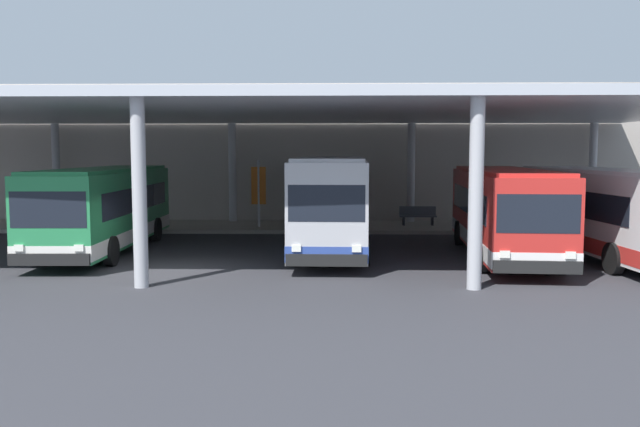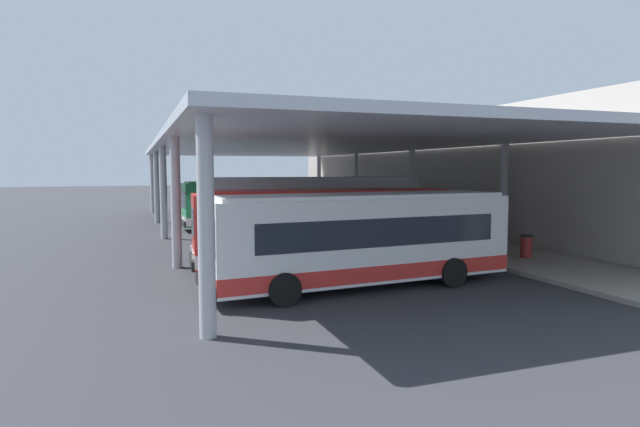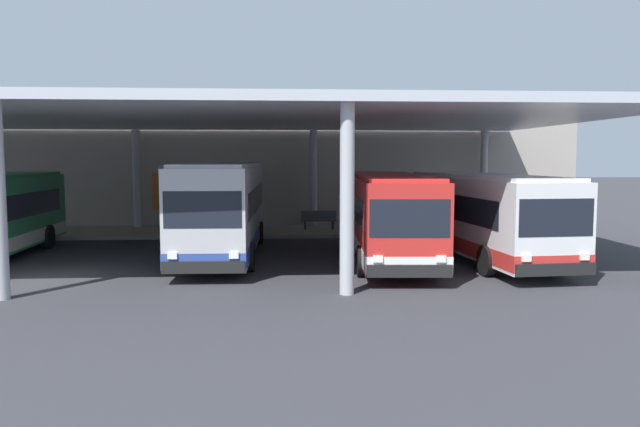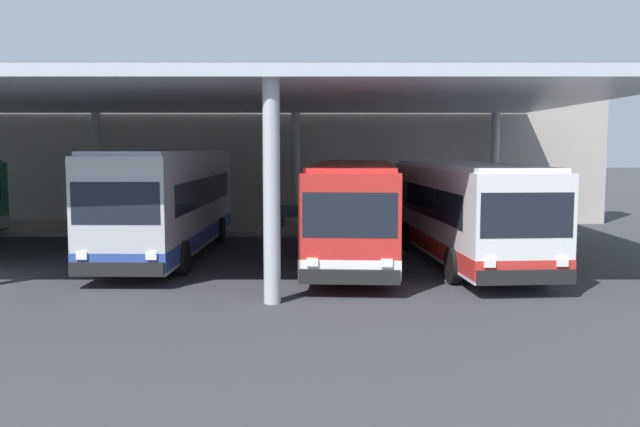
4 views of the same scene
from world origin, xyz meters
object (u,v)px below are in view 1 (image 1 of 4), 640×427
object	(u,v)px
bus_nearest_bay	(105,208)
banner_sign	(259,189)
bus_second_bay	(332,203)
bench_waiting	(418,215)
trash_bin	(490,215)
bus_middle_bay	(504,211)
bus_far_bay	(604,212)

from	to	relation	value
bus_nearest_bay	banner_sign	bearing A→B (deg)	53.87
bus_second_bay	bench_waiting	xyz separation A→B (m)	(4.16, 7.25, -1.18)
bus_second_bay	trash_bin	size ratio (longest dim) A/B	11.61
bus_second_bay	bench_waiting	world-z (taller)	bus_second_bay
bus_middle_bay	bus_far_bay	world-z (taller)	same
bus_nearest_bay	trash_bin	world-z (taller)	bus_nearest_bay
bus_middle_bay	bus_second_bay	bearing A→B (deg)	167.02
bus_second_bay	banner_sign	distance (m)	7.32
bus_nearest_bay	bus_far_bay	xyz separation A→B (m)	(18.31, -0.97, 0.00)
bus_far_bay	bus_second_bay	bearing A→B (deg)	171.34
bus_middle_bay	bus_far_bay	size ratio (longest dim) A/B	1.00
bus_second_bay	bus_middle_bay	xyz separation A→B (m)	(6.18, -1.42, -0.19)
bus_second_bay	banner_sign	bearing A→B (deg)	119.42
banner_sign	trash_bin	bearing A→B (deg)	4.30
bus_second_bay	bus_far_bay	world-z (taller)	bus_second_bay
bus_second_bay	bus_middle_bay	distance (m)	6.34
bus_far_bay	bench_waiting	world-z (taller)	bus_far_bay
bus_middle_bay	bus_far_bay	bearing A→B (deg)	-0.87
bus_nearest_bay	banner_sign	distance (m)	8.53
bus_nearest_bay	bus_middle_bay	world-z (taller)	same
banner_sign	bus_nearest_bay	bearing A→B (deg)	-126.13
trash_bin	banner_sign	xyz separation A→B (m)	(-11.26, -0.85, 1.30)
bus_far_bay	bus_nearest_bay	bearing A→B (deg)	176.98
bus_second_bay	trash_bin	bearing A→B (deg)	43.28
bus_second_bay	bus_far_bay	bearing A→B (deg)	-8.66
bench_waiting	banner_sign	world-z (taller)	banner_sign
banner_sign	bus_middle_bay	bearing A→B (deg)	-38.59
bus_middle_bay	bus_far_bay	xyz separation A→B (m)	(3.52, -0.05, 0.00)
bench_waiting	banner_sign	xyz separation A→B (m)	(-7.75, -0.88, 1.32)
bus_nearest_bay	banner_sign	xyz separation A→B (m)	(5.02, 6.88, 0.32)
bus_far_bay	banner_sign	size ratio (longest dim) A/B	3.34
bus_middle_bay	bench_waiting	world-z (taller)	bus_middle_bay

